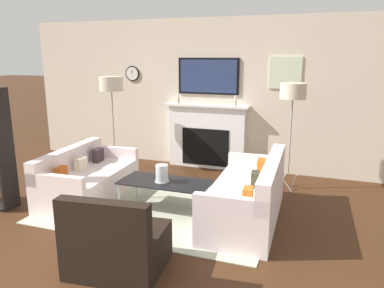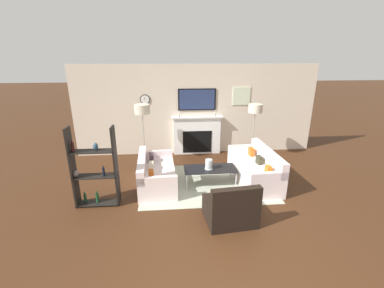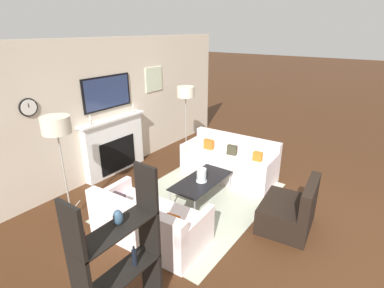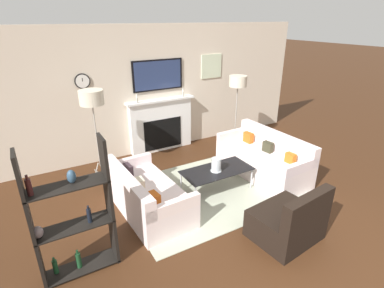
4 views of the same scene
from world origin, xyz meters
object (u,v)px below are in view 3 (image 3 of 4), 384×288
at_px(couch_right, 230,163).
at_px(hurricane_candle, 201,176).
at_px(coffee_table, 202,181).
at_px(armchair, 290,212).
at_px(shelf_unit, 118,265).
at_px(floor_lamp_left, 56,127).
at_px(couch_left, 148,222).
at_px(floor_lamp_right, 186,93).

distance_m(couch_right, hurricane_candle, 1.17).
bearing_deg(coffee_table, armchair, -84.45).
distance_m(coffee_table, shelf_unit, 2.55).
distance_m(coffee_table, floor_lamp_left, 2.46).
distance_m(armchair, hurricane_candle, 1.51).
distance_m(floor_lamp_left, shelf_unit, 2.37).
xyz_separation_m(couch_left, coffee_table, (1.28, -0.05, 0.12)).
relative_size(coffee_table, floor_lamp_right, 0.73).
distance_m(couch_right, floor_lamp_left, 3.32).
distance_m(couch_left, floor_lamp_left, 1.90).
xyz_separation_m(couch_right, armchair, (-0.97, -1.56, -0.03)).
distance_m(armchair, shelf_unit, 2.75).
relative_size(coffee_table, hurricane_candle, 5.20).
bearing_deg(floor_lamp_right, armchair, -114.32).
height_order(couch_right, floor_lamp_right, floor_lamp_right).
height_order(couch_left, floor_lamp_right, floor_lamp_right).
height_order(couch_left, coffee_table, couch_left).
distance_m(hurricane_candle, floor_lamp_left, 2.39).
xyz_separation_m(coffee_table, floor_lamp_left, (-1.64, 1.42, 1.16)).
relative_size(couch_left, floor_lamp_left, 1.00).
height_order(coffee_table, shelf_unit, shelf_unit).
bearing_deg(hurricane_candle, floor_lamp_left, 137.93).
bearing_deg(floor_lamp_right, couch_left, -153.52).
bearing_deg(couch_right, shelf_unit, -168.33).
distance_m(couch_left, hurricane_candle, 1.27).
distance_m(couch_left, couch_right, 2.40).
xyz_separation_m(couch_right, shelf_unit, (-3.54, -0.73, 0.47)).
relative_size(couch_right, floor_lamp_right, 1.13).
bearing_deg(hurricane_candle, couch_left, 176.53).
relative_size(armchair, floor_lamp_left, 0.56).
distance_m(coffee_table, hurricane_candle, 0.13).
bearing_deg(coffee_table, couch_right, 2.95).
xyz_separation_m(floor_lamp_left, shelf_unit, (-0.79, -2.10, -0.77)).
height_order(couch_left, armchair, armchair).
relative_size(hurricane_candle, floor_lamp_right, 0.14).
distance_m(armchair, coffee_table, 1.52).
height_order(hurricane_candle, shelf_unit, shelf_unit).
distance_m(armchair, floor_lamp_left, 3.66).
bearing_deg(floor_lamp_right, hurricane_candle, -136.16).
distance_m(couch_right, armchair, 1.84).
xyz_separation_m(coffee_table, hurricane_candle, (-0.04, -0.02, 0.13)).
distance_m(floor_lamp_right, shelf_unit, 4.49).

